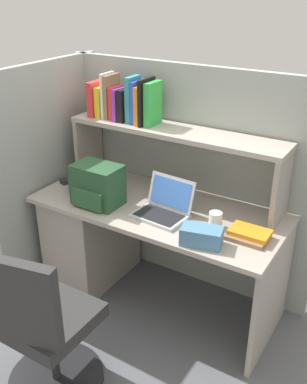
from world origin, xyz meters
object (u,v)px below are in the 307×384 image
at_px(backpack, 97,185).
at_px(computer_mouse, 68,180).
at_px(office_chair, 44,334).
at_px(tissue_box, 202,236).
at_px(laptop, 164,207).
at_px(snack_canister, 76,184).
at_px(paper_cup, 215,220).

xyz_separation_m(backpack, computer_mouse, (-0.38, 0.14, -0.11)).
relative_size(backpack, computer_mouse, 2.88).
xyz_separation_m(computer_mouse, office_chair, (0.62, -0.93, -0.35)).
height_order(computer_mouse, tissue_box, tissue_box).
xyz_separation_m(backpack, office_chair, (0.25, -0.79, -0.46)).
distance_m(tissue_box, office_chair, 0.96).
distance_m(laptop, tissue_box, 0.38).
distance_m(laptop, backpack, 0.45).
bearing_deg(snack_canister, paper_cup, 3.23).
bearing_deg(computer_mouse, tissue_box, 8.37).
bearing_deg(tissue_box, paper_cup, 80.17).
bearing_deg(tissue_box, computer_mouse, 155.09).
height_order(laptop, backpack, backpack).
distance_m(tissue_box, snack_canister, 1.02).
bearing_deg(snack_canister, computer_mouse, 150.03).
bearing_deg(laptop, backpack, -168.21).
height_order(tissue_box, snack_canister, snack_canister).
bearing_deg(paper_cup, computer_mouse, 178.77).
bearing_deg(snack_canister, backpack, -15.00).
height_order(snack_canister, office_chair, office_chair).
relative_size(backpack, tissue_box, 1.36).
relative_size(backpack, snack_canister, 2.72).
height_order(laptop, snack_canister, laptop).
xyz_separation_m(backpack, snack_canister, (-0.24, 0.06, -0.07)).
height_order(computer_mouse, paper_cup, paper_cup).
relative_size(paper_cup, tissue_box, 0.43).
height_order(paper_cup, tissue_box, tissue_box).
xyz_separation_m(computer_mouse, tissue_box, (1.15, -0.23, 0.03)).
bearing_deg(tissue_box, snack_canister, 157.97).
height_order(backpack, computer_mouse, backpack).
bearing_deg(laptop, office_chair, -102.04).
distance_m(laptop, computer_mouse, 0.81).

